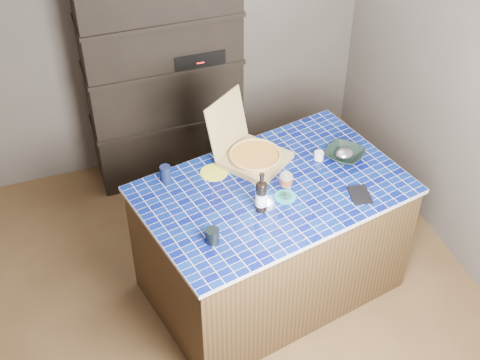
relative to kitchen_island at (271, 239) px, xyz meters
name	(u,v)px	position (x,y,z in m)	size (l,w,h in m)	color
room	(222,157)	(-0.33, 0.00, 0.79)	(3.50, 3.50, 3.50)	brown
shelving_unit	(164,78)	(-0.33, 1.53, 0.45)	(1.20, 0.41, 1.80)	black
kitchen_island	(271,239)	(0.00, 0.00, 0.00)	(1.86, 1.39, 0.91)	#43311A
pizza_box	(252,154)	(-0.03, 0.31, 0.51)	(0.58, 0.59, 0.41)	olive
mead_bottle	(261,196)	(-0.14, -0.16, 0.57)	(0.08, 0.08, 0.28)	black
teal_trivet	(285,197)	(0.04, -0.10, 0.46)	(0.14, 0.14, 0.01)	#18817D
wine_glass	(286,180)	(0.04, -0.10, 0.60)	(0.09, 0.09, 0.20)	white
tumbler	(212,236)	(-0.51, -0.33, 0.50)	(0.08, 0.08, 0.09)	black
dvd_case	(360,195)	(0.49, -0.24, 0.46)	(0.12, 0.17, 0.01)	black
bowl	(344,155)	(0.56, 0.13, 0.49)	(0.25, 0.25, 0.06)	black
foil_contents	(345,154)	(0.56, 0.13, 0.50)	(0.13, 0.10, 0.06)	#B1B1BD
white_jar	(319,156)	(0.40, 0.18, 0.48)	(0.06, 0.06, 0.05)	silver
navy_cup	(166,173)	(-0.62, 0.30, 0.51)	(0.07, 0.07, 0.11)	#0E1533
green_trivet	(214,172)	(-0.31, 0.27, 0.46)	(0.18, 0.18, 0.01)	gold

